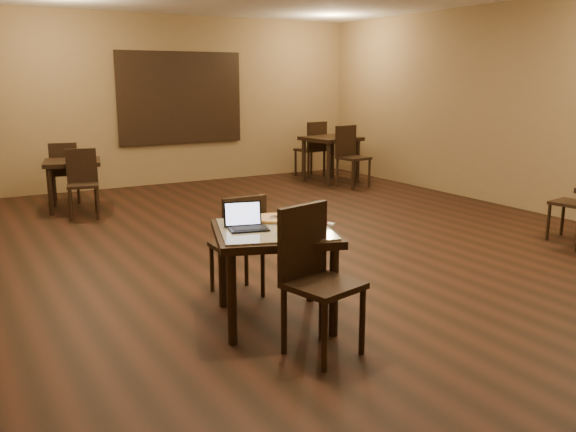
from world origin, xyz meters
TOP-DOWN VIEW (x-y plane):
  - ground at (0.00, 0.00)m, footprint 10.00×10.00m
  - wall_back at (0.00, 5.00)m, footprint 8.00×0.02m
  - wall_right at (4.00, 0.00)m, footprint 0.02×10.00m
  - mural at (0.50, 4.96)m, footprint 2.34×0.05m
  - tiled_table at (-1.23, -1.70)m, footprint 1.17×1.17m
  - chair_main_near at (-1.25, -2.31)m, footprint 0.55×0.55m
  - chair_main_far at (-1.23, -1.08)m, footprint 0.41×0.41m
  - laptop at (-1.43, -1.60)m, footprint 0.34×0.30m
  - plate at (-1.01, -1.88)m, footprint 0.25×0.25m
  - pizza_slice at (-1.01, -1.88)m, footprint 0.23×0.23m
  - pizza_pan at (-1.11, -1.46)m, footprint 0.33×0.33m
  - pizza_whole at (-1.11, -1.46)m, footprint 0.33×0.33m
  - spatula at (-1.09, -1.48)m, footprint 0.28×0.25m
  - napkin_roll at (-0.83, -1.84)m, footprint 0.07×0.16m
  - other_table_a at (2.93, 3.68)m, footprint 1.00×1.00m
  - other_table_a_chair_near at (2.92, 3.05)m, footprint 0.52×0.52m
  - other_table_a_chair_far at (2.94, 4.31)m, footprint 0.52×0.52m
  - other_table_b at (-1.75, 3.48)m, footprint 0.93×0.93m
  - other_table_b_chair_near at (-1.73, 2.93)m, footprint 0.49×0.49m
  - other_table_b_chair_far at (-1.76, 4.04)m, footprint 0.49×0.49m

SIDE VIEW (x-z plane):
  - ground at x=0.00m, z-range 0.00..0.00m
  - chair_main_far at x=-1.23m, z-range 0.06..0.98m
  - other_table_b_chair_near at x=-1.73m, z-range 0.06..1.01m
  - other_table_b_chair_far at x=-1.76m, z-range 0.06..1.01m
  - chair_main_near at x=-1.25m, z-range 0.07..1.11m
  - other_table_b at x=-1.75m, z-range 0.24..0.97m
  - other_table_a_chair_near at x=2.92m, z-range 0.07..1.15m
  - other_table_a_chair_far at x=2.94m, z-range 0.07..1.15m
  - tiled_table at x=-1.23m, z-range 0.28..1.04m
  - other_table_a at x=2.93m, z-range 0.28..1.11m
  - pizza_pan at x=-1.11m, z-range 0.76..0.77m
  - plate at x=-1.01m, z-range 0.76..0.78m
  - napkin_roll at x=-0.83m, z-range 0.76..0.80m
  - pizza_whole at x=-1.11m, z-range 0.77..0.79m
  - pizza_slice at x=-1.01m, z-range 0.77..0.80m
  - spatula at x=-1.09m, z-range 0.78..0.80m
  - laptop at x=-1.43m, z-range 0.72..0.92m
  - wall_back at x=0.00m, z-range 0.00..3.00m
  - wall_right at x=4.00m, z-range 0.00..3.00m
  - mural at x=0.50m, z-range 0.73..2.37m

